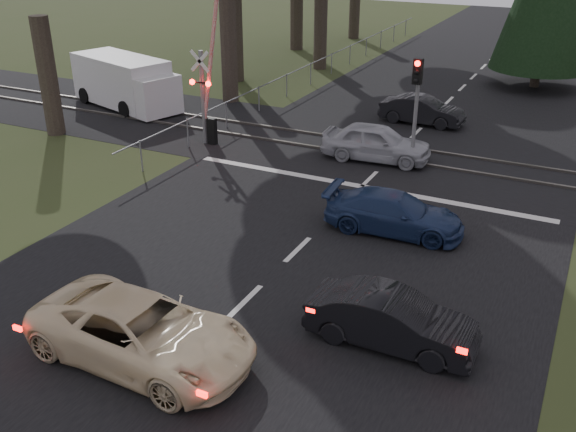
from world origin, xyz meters
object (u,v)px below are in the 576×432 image
Objects in this scene: silver_car at (376,142)px; dark_hatchback at (392,320)px; dark_car_far at (422,110)px; blue_sedan at (394,213)px; white_van at (127,83)px; crossing_signal at (207,95)px; cream_coupe at (142,332)px; traffic_signal_center at (416,95)px.

dark_hatchback is at bearing -163.91° from silver_car.
dark_car_far is (-3.93, 16.50, 0.01)m from dark_hatchback.
silver_car is at bearing 20.10° from blue_sedan.
dark_hatchback reaches higher than blue_sedan.
blue_sedan is (-1.67, 5.39, -0.02)m from dark_hatchback.
blue_sedan is 0.63× the size of white_van.
crossing_signal reaches higher than cream_coupe.
cream_coupe reaches higher than blue_sedan.
crossing_signal is at bearing 60.54° from blue_sedan.
silver_car is 0.64× the size of white_van.
silver_car is (-4.20, 11.05, 0.09)m from dark_hatchback.
silver_car is at bearing 20.22° from dark_hatchback.
cream_coupe is 1.21× the size of blue_sedan.
crossing_signal reaches higher than traffic_signal_center.
blue_sedan is at bearing -160.66° from silver_car.
cream_coupe is 20.34m from white_van.
dark_hatchback is (4.54, 2.85, -0.08)m from cream_coupe.
dark_car_far is at bearing -7.62° from silver_car.
traffic_signal_center reaches higher than white_van.
dark_hatchback is 21.72m from white_van.
traffic_signal_center is 0.99× the size of blue_sedan.
crossing_signal is 7.23m from white_van.
traffic_signal_center is 11.29m from dark_hatchback.
traffic_signal_center is 6.29m from dark_car_far.
cream_coupe reaches higher than dark_hatchback.
crossing_signal is 8.36m from traffic_signal_center.
cream_coupe is (6.46, -12.69, -1.36)m from crossing_signal.
dark_hatchback is 11.83m from silver_car.
dark_hatchback is 0.99× the size of dark_car_far.
crossing_signal is 1.06× the size of white_van.
crossing_signal reaches higher than dark_car_far.
blue_sedan is at bearing -78.85° from traffic_signal_center.
dark_hatchback is 16.97m from dark_car_far.
cream_coupe is at bearing -97.60° from traffic_signal_center.
white_van is (-13.36, 1.72, 0.51)m from silver_car.
silver_car reaches higher than blue_sedan.
white_van is (-13.02, 15.62, 0.53)m from cream_coupe.
dark_hatchback is at bearing -75.75° from traffic_signal_center.
silver_car is 1.01× the size of blue_sedan.
crossing_signal is 1.67× the size of silver_car.
dark_car_far is at bearing -0.03° from cream_coupe.
white_van is at bearing 155.93° from crossing_signal.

